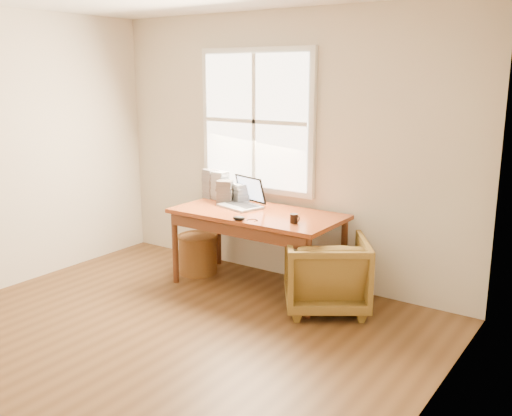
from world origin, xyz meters
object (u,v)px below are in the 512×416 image
(laptop, at_px, (240,193))
(coffee_mug, at_px, (294,218))
(desk, at_px, (257,214))
(cd_stack_a, at_px, (220,186))
(armchair, at_px, (326,273))
(wicker_stool, at_px, (198,254))

(laptop, relative_size, coffee_mug, 4.90)
(desk, relative_size, laptop, 4.07)
(laptop, xyz_separation_m, cd_stack_a, (-0.38, 0.17, 0.00))
(laptop, distance_m, cd_stack_a, 0.41)
(armchair, relative_size, cd_stack_a, 2.47)
(armchair, relative_size, laptop, 1.82)
(desk, bearing_deg, wicker_stool, 180.00)
(armchair, bearing_deg, laptop, -41.41)
(armchair, xyz_separation_m, laptop, (-1.02, 0.14, 0.57))
(desk, relative_size, cd_stack_a, 5.53)
(desk, xyz_separation_m, wicker_stool, (-0.74, 0.00, -0.53))
(laptop, bearing_deg, coffee_mug, 0.12)
(laptop, distance_m, coffee_mug, 0.76)
(wicker_stool, xyz_separation_m, coffee_mug, (1.23, -0.16, 0.59))
(armchair, xyz_separation_m, coffee_mug, (-0.29, -0.07, 0.47))
(coffee_mug, bearing_deg, desk, 151.56)
(wicker_stool, distance_m, cd_stack_a, 0.75)
(armchair, distance_m, cd_stack_a, 1.54)
(laptop, bearing_deg, cd_stack_a, 171.48)
(wicker_stool, relative_size, coffee_mug, 4.87)
(wicker_stool, distance_m, laptop, 0.86)
(desk, height_order, laptop, laptop)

